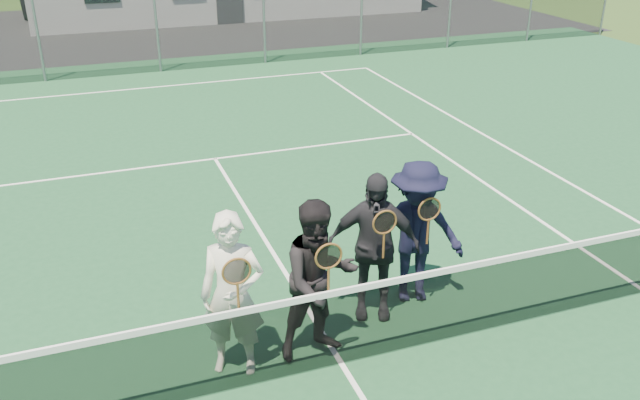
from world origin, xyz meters
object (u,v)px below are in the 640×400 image
object	(u,v)px
player_c	(373,246)
player_d	(416,233)
player_a	(232,295)
player_b	(319,280)
tennis_net	(342,324)

from	to	relation	value
player_c	player_d	distance (m)	0.63
player_a	player_b	world-z (taller)	same
player_c	player_d	world-z (taller)	same
player_a	player_c	size ratio (longest dim) A/B	1.00
tennis_net	player_a	world-z (taller)	player_a
tennis_net	player_c	bearing A→B (deg)	48.65
player_c	tennis_net	bearing A→B (deg)	-131.35
tennis_net	player_d	bearing A→B (deg)	34.91
tennis_net	player_b	distance (m)	0.50
player_b	tennis_net	bearing A→B (deg)	-64.65
player_b	player_c	size ratio (longest dim) A/B	1.00
tennis_net	player_a	distance (m)	1.17
player_c	player_d	size ratio (longest dim) A/B	1.00
player_b	player_d	xyz separation A→B (m)	(1.45, 0.61, -0.00)
player_a	player_b	xyz separation A→B (m)	(0.92, -0.03, -0.00)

